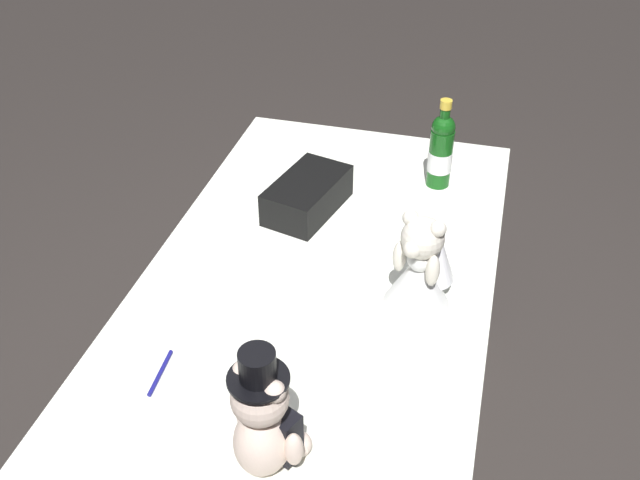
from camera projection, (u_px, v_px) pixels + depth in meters
name	position (u px, v px, depth m)	size (l,w,h in m)	color
ground_plane	(320.00, 463.00, 2.33)	(12.00, 12.00, 0.00)	#2D2826
reception_table	(320.00, 378.00, 2.10)	(1.53, 0.86, 0.79)	white
teddy_bear_groom	(265.00, 420.00, 1.33)	(0.16, 0.15, 0.30)	beige
teddy_bear_bride	(423.00, 263.00, 1.71)	(0.21, 0.18, 0.25)	white
champagne_bottle	(441.00, 150.00, 2.12)	(0.07, 0.07, 0.27)	#114B13
signing_pen	(161.00, 371.00, 1.58)	(0.14, 0.02, 0.01)	navy
gift_case_black	(307.00, 195.00, 2.06)	(0.30, 0.21, 0.10)	black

